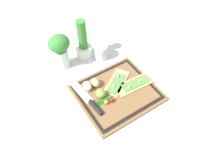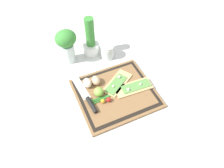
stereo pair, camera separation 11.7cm
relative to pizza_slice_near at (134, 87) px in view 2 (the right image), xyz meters
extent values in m
plane|color=silver|center=(-0.10, 0.01, -0.02)|extent=(6.00, 6.00, 0.00)
cube|color=brown|center=(-0.10, 0.01, -0.01)|extent=(0.41, 0.37, 0.01)
cube|color=black|center=(-0.10, 0.01, -0.01)|extent=(0.38, 0.34, 0.00)
cube|color=brown|center=(-0.10, 0.01, -0.01)|extent=(0.35, 0.30, 0.00)
cube|color=tan|center=(0.00, 0.00, 0.00)|extent=(0.21, 0.09, 0.01)
cube|color=#568942|center=(0.01, 0.00, 0.00)|extent=(0.16, 0.07, 0.00)
sphere|color=silver|center=(-0.04, -0.01, 0.01)|extent=(0.02, 0.02, 0.02)
sphere|color=silver|center=(0.04, 0.00, 0.01)|extent=(0.01, 0.01, 0.01)
cube|color=tan|center=(-0.07, 0.07, 0.00)|extent=(0.20, 0.17, 0.01)
cube|color=#568942|center=(-0.08, 0.06, 0.00)|extent=(0.15, 0.13, 0.00)
sphere|color=silver|center=(-0.05, 0.09, 0.01)|extent=(0.02, 0.02, 0.02)
sphere|color=silver|center=(-0.10, 0.04, 0.01)|extent=(0.01, 0.01, 0.01)
cube|color=silver|center=(-0.26, 0.13, 0.00)|extent=(0.06, 0.19, 0.00)
cylinder|color=black|center=(-0.25, -0.02, 0.01)|extent=(0.03, 0.10, 0.02)
ellipsoid|color=tan|center=(-0.17, 0.12, 0.02)|extent=(0.05, 0.06, 0.05)
ellipsoid|color=beige|center=(-0.22, 0.12, 0.02)|extent=(0.05, 0.06, 0.05)
sphere|color=#7FB742|center=(-0.19, 0.03, 0.02)|extent=(0.05, 0.05, 0.05)
sphere|color=red|center=(-0.16, -0.02, 0.01)|extent=(0.02, 0.02, 0.02)
sphere|color=gold|center=(-0.19, -0.02, 0.01)|extent=(0.02, 0.02, 0.02)
cylinder|color=#388433|center=(-0.09, 0.01, 0.00)|extent=(0.34, 0.02, 0.01)
cylinder|color=#388433|center=(-0.09, 0.01, 0.00)|extent=(0.34, 0.02, 0.01)
cylinder|color=#388433|center=(-0.09, 0.01, 0.00)|extent=(0.33, 0.05, 0.01)
cylinder|color=white|center=(-0.10, 0.37, 0.01)|extent=(0.10, 0.10, 0.07)
cylinder|color=#388433|center=(-0.10, 0.37, 0.12)|extent=(0.05, 0.05, 0.22)
cylinder|color=silver|center=(-0.03, 0.30, 0.02)|extent=(0.08, 0.08, 0.08)
cylinder|color=olive|center=(-0.03, 0.30, -0.01)|extent=(0.07, 0.07, 0.03)
cylinder|color=silver|center=(-0.03, 0.30, 0.06)|extent=(0.08, 0.08, 0.01)
cylinder|color=silver|center=(-0.25, 0.36, 0.04)|extent=(0.08, 0.08, 0.12)
ellipsoid|color=#388433|center=(-0.25, 0.36, 0.15)|extent=(0.12, 0.11, 0.10)
camera|label=1|loc=(-0.51, -0.56, 0.92)|focal=35.00mm
camera|label=2|loc=(-0.41, -0.62, 0.92)|focal=35.00mm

